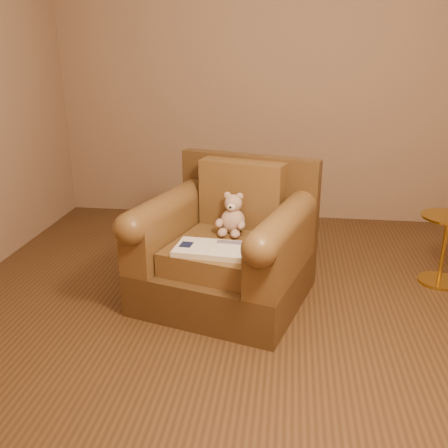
# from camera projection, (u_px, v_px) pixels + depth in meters

# --- Properties ---
(floor) EXTENTS (4.00, 4.00, 0.00)m
(floor) POSITION_uv_depth(u_px,v_px,m) (250.00, 317.00, 3.10)
(floor) COLOR #4F331B
(floor) RESTS_ON ground
(room) EXTENTS (4.02, 4.02, 2.71)m
(room) POSITION_uv_depth(u_px,v_px,m) (256.00, 19.00, 2.52)
(room) COLOR #917259
(room) RESTS_ON ground
(armchair) EXTENTS (1.21, 1.17, 0.89)m
(armchair) POSITION_uv_depth(u_px,v_px,m) (228.00, 248.00, 3.25)
(armchair) COLOR #4A3218
(armchair) RESTS_ON floor
(teddy_bear) EXTENTS (0.20, 0.23, 0.28)m
(teddy_bear) POSITION_uv_depth(u_px,v_px,m) (232.00, 218.00, 3.26)
(teddy_bear) COLOR tan
(teddy_bear) RESTS_ON armchair
(guidebook) EXTENTS (0.46, 0.30, 0.04)m
(guidebook) POSITION_uv_depth(u_px,v_px,m) (212.00, 249.00, 2.98)
(guidebook) COLOR beige
(guidebook) RESTS_ON armchair
(side_table) EXTENTS (0.36, 0.36, 0.50)m
(side_table) POSITION_uv_depth(u_px,v_px,m) (444.00, 247.00, 3.46)
(side_table) COLOR gold
(side_table) RESTS_ON floor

